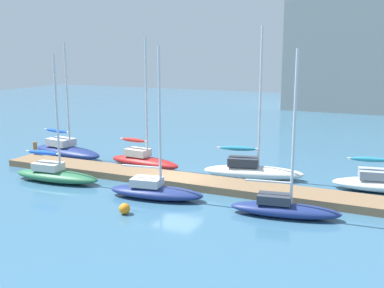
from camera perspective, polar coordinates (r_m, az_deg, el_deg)
name	(u,v)px	position (r m, az deg, el deg)	size (l,w,h in m)	color
ground_plane	(178,183)	(27.54, -1.75, -4.84)	(120.00, 120.00, 0.00)	#386684
dock_pier	(178,180)	(27.49, -1.75, -4.42)	(24.46, 2.24, 0.42)	#846647
dock_piling_near_end	(35,151)	(34.87, -18.68, -0.83)	(0.28, 0.28, 1.33)	#846647
sailboat_0	(66,149)	(35.25, -15.19, -0.65)	(6.52, 2.88, 8.28)	navy
sailboat_1	(55,173)	(28.89, -16.46, -3.47)	(5.74, 1.95, 7.53)	#2D7047
sailboat_2	(143,159)	(31.17, -6.00, -1.86)	(5.42, 1.96, 8.51)	#B21E1E
sailboat_3	(155,190)	(24.77, -4.56, -5.61)	(5.36, 2.37, 7.93)	navy
sailboat_4	(252,169)	(28.61, 7.33, -3.09)	(6.31, 2.90, 9.15)	white
sailboat_5	(284,207)	(22.51, 11.21, -7.57)	(5.32, 2.20, 7.82)	navy
sailboat_6	(383,182)	(27.97, 22.43, -4.35)	(5.83, 2.75, 8.00)	white
mooring_buoy_orange	(125,209)	(22.69, -8.28, -7.87)	(0.54, 0.54, 0.54)	orange
harbor_building_distant	(377,56)	(66.23, 21.80, 9.96)	(21.84, 13.17, 13.75)	#ADA89E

